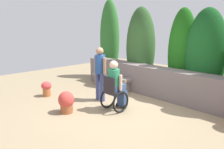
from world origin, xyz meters
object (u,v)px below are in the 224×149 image
at_px(person_in_wheelchair, 115,87).
at_px(flower_pot_purple_near, 46,88).
at_px(person_standing_companion, 100,70).
at_px(flower_pot_terracotta_by_wall, 66,102).
at_px(stone_bench, 111,79).

xyz_separation_m(person_in_wheelchair, flower_pot_purple_near, (-2.33, -0.77, -0.35)).
distance_m(person_standing_companion, flower_pot_purple_near, 1.88).
height_order(flower_pot_purple_near, flower_pot_terracotta_by_wall, flower_pot_terracotta_by_wall).
bearing_deg(stone_bench, flower_pot_purple_near, -108.58).
height_order(person_in_wheelchair, flower_pot_purple_near, person_in_wheelchair).
height_order(stone_bench, person_in_wheelchair, person_in_wheelchair).
relative_size(stone_bench, person_in_wheelchair, 1.27).
relative_size(stone_bench, person_standing_companion, 1.06).
bearing_deg(flower_pot_terracotta_by_wall, person_standing_companion, 96.26).
distance_m(stone_bench, person_standing_companion, 1.52).
bearing_deg(person_standing_companion, flower_pot_terracotta_by_wall, -73.56).
bearing_deg(flower_pot_purple_near, person_standing_companion, 33.59).
relative_size(person_in_wheelchair, flower_pot_purple_near, 2.81).
xyz_separation_m(stone_bench, person_standing_companion, (0.77, -1.17, 0.60)).
height_order(person_in_wheelchair, flower_pot_terracotta_by_wall, person_in_wheelchair).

